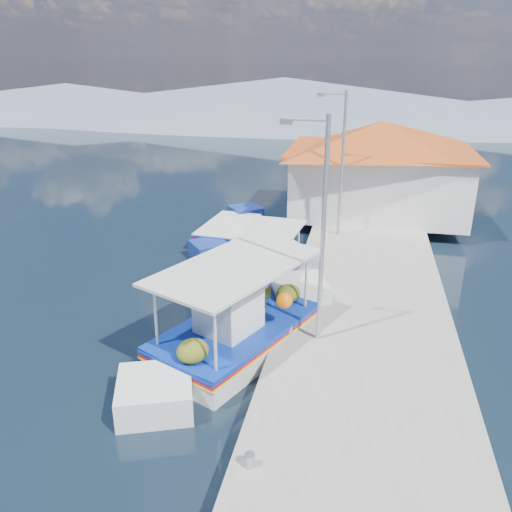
# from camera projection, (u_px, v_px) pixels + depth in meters

# --- Properties ---
(ground) EXTENTS (160.00, 160.00, 0.00)m
(ground) POSITION_uv_depth(u_px,v_px,m) (133.00, 375.00, 13.38)
(ground) COLOR black
(ground) RESTS_ON ground
(quay) EXTENTS (5.00, 44.00, 0.50)m
(quay) POSITION_uv_depth(u_px,v_px,m) (367.00, 290.00, 17.62)
(quay) COLOR #A3A099
(quay) RESTS_ON ground
(bollards) EXTENTS (0.20, 17.20, 0.30)m
(bollards) POSITION_uv_depth(u_px,v_px,m) (303.00, 283.00, 17.19)
(bollards) COLOR #A5A8AD
(bollards) RESTS_ON quay
(main_caique) EXTENTS (4.83, 8.01, 2.89)m
(main_caique) POSITION_uv_depth(u_px,v_px,m) (236.00, 331.00, 14.38)
(main_caique) COLOR silver
(main_caique) RESTS_ON ground
(caique_green_canopy) EXTENTS (2.27, 6.17, 2.32)m
(caique_green_canopy) POSITION_uv_depth(u_px,v_px,m) (269.00, 277.00, 18.44)
(caique_green_canopy) COLOR silver
(caique_green_canopy) RESTS_ON ground
(caique_blue_hull) EXTENTS (2.33, 6.58, 1.18)m
(caique_blue_hull) POSITION_uv_depth(u_px,v_px,m) (229.00, 233.00, 23.07)
(caique_blue_hull) COLOR navy
(caique_blue_hull) RESTS_ON ground
(harbor_building) EXTENTS (10.49, 10.49, 4.40)m
(harbor_building) POSITION_uv_depth(u_px,v_px,m) (379.00, 166.00, 24.83)
(harbor_building) COLOR white
(harbor_building) RESTS_ON quay
(lamp_post_near) EXTENTS (1.21, 0.14, 6.00)m
(lamp_post_near) POSITION_uv_depth(u_px,v_px,m) (320.00, 222.00, 12.93)
(lamp_post_near) COLOR #A5A8AD
(lamp_post_near) RESTS_ON quay
(lamp_post_far) EXTENTS (1.21, 0.14, 6.00)m
(lamp_post_far) POSITION_uv_depth(u_px,v_px,m) (340.00, 157.00, 21.12)
(lamp_post_far) COLOR #A5A8AD
(lamp_post_far) RESTS_ON quay
(mountain_ridge) EXTENTS (171.40, 96.00, 5.50)m
(mountain_ridge) POSITION_uv_depth(u_px,v_px,m) (378.00, 106.00, 62.37)
(mountain_ridge) COLOR slate
(mountain_ridge) RESTS_ON ground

